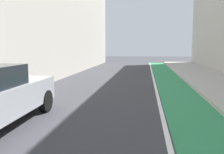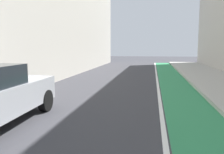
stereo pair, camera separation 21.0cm
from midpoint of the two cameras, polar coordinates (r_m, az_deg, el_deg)
name	(u,v)px [view 1 (the left image)]	position (r m, az deg, el deg)	size (l,w,h in m)	color
ground_plane	(112,97)	(9.20, -0.77, -4.90)	(81.73, 81.73, 0.00)	#38383D
bike_lane_paint	(176,90)	(11.13, 14.80, -2.99)	(1.60, 37.15, 0.00)	#2D8451
lane_divider_stripe	(156,89)	(11.06, 10.16, -2.92)	(0.12, 37.15, 0.00)	white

